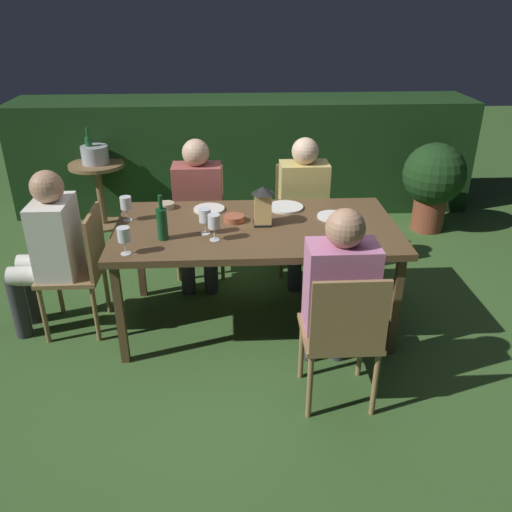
% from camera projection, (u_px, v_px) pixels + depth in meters
% --- Properties ---
extents(ground_plane, '(16.00, 16.00, 0.00)m').
position_uv_depth(ground_plane, '(256.00, 321.00, 3.82)').
color(ground_plane, '#385B28').
extents(dining_table, '(1.87, 0.98, 0.75)m').
position_uv_depth(dining_table, '(256.00, 233.00, 3.51)').
color(dining_table, brown).
rests_on(dining_table, ground).
extents(chair_head_near, '(0.40, 0.42, 0.87)m').
position_uv_depth(chair_head_near, '(81.00, 265.00, 3.55)').
color(chair_head_near, '#937047').
rests_on(chair_head_near, ground).
extents(person_in_cream, '(0.48, 0.38, 1.15)m').
position_uv_depth(person_in_cream, '(48.00, 246.00, 3.47)').
color(person_in_cream, white).
rests_on(person_in_cream, ground).
extents(chair_side_left_b, '(0.42, 0.40, 0.87)m').
position_uv_depth(chair_side_left_b, '(343.00, 333.00, 2.84)').
color(chair_side_left_b, '#937047').
rests_on(chair_side_left_b, ground).
extents(person_in_pink, '(0.38, 0.47, 1.15)m').
position_uv_depth(person_in_pink, '(337.00, 291.00, 2.95)').
color(person_in_pink, '#C675A3').
rests_on(person_in_pink, ground).
extents(chair_side_right_b, '(0.42, 0.40, 0.87)m').
position_uv_depth(chair_side_right_b, '(300.00, 212.00, 4.41)').
color(chair_side_right_b, '#937047').
rests_on(chair_side_right_b, ground).
extents(person_in_mustard, '(0.38, 0.47, 1.15)m').
position_uv_depth(person_in_mustard, '(304.00, 204.00, 4.17)').
color(person_in_mustard, tan).
rests_on(person_in_mustard, ground).
extents(chair_side_right_a, '(0.42, 0.40, 0.87)m').
position_uv_depth(chair_side_right_a, '(200.00, 214.00, 4.37)').
color(chair_side_right_a, '#937047').
rests_on(chair_side_right_a, ground).
extents(person_in_rust, '(0.38, 0.47, 1.15)m').
position_uv_depth(person_in_rust, '(198.00, 206.00, 4.13)').
color(person_in_rust, '#9E4C47').
rests_on(person_in_rust, ground).
extents(lantern_centerpiece, '(0.15, 0.15, 0.27)m').
position_uv_depth(lantern_centerpiece, '(263.00, 203.00, 3.45)').
color(lantern_centerpiece, black).
rests_on(lantern_centerpiece, dining_table).
extents(green_bottle_on_table, '(0.07, 0.07, 0.29)m').
position_uv_depth(green_bottle_on_table, '(162.00, 223.00, 3.25)').
color(green_bottle_on_table, '#144723').
rests_on(green_bottle_on_table, dining_table).
extents(wine_glass_a, '(0.08, 0.08, 0.17)m').
position_uv_depth(wine_glass_a, '(126.00, 204.00, 3.52)').
color(wine_glass_a, silver).
rests_on(wine_glass_a, dining_table).
extents(wine_glass_b, '(0.08, 0.08, 0.17)m').
position_uv_depth(wine_glass_b, '(214.00, 223.00, 3.23)').
color(wine_glass_b, silver).
rests_on(wine_glass_b, dining_table).
extents(wine_glass_c, '(0.08, 0.08, 0.17)m').
position_uv_depth(wine_glass_c, '(124.00, 236.00, 3.05)').
color(wine_glass_c, silver).
rests_on(wine_glass_c, dining_table).
extents(wine_glass_d, '(0.08, 0.08, 0.17)m').
position_uv_depth(wine_glass_d, '(205.00, 217.00, 3.32)').
color(wine_glass_d, silver).
rests_on(wine_glass_d, dining_table).
extents(plate_a, '(0.21, 0.21, 0.01)m').
position_uv_depth(plate_a, '(332.00, 216.00, 3.62)').
color(plate_a, white).
rests_on(plate_a, dining_table).
extents(plate_b, '(0.25, 0.25, 0.01)m').
position_uv_depth(plate_b, '(286.00, 207.00, 3.77)').
color(plate_b, white).
rests_on(plate_b, dining_table).
extents(plate_c, '(0.22, 0.22, 0.01)m').
position_uv_depth(plate_c, '(209.00, 209.00, 3.74)').
color(plate_c, white).
rests_on(plate_c, dining_table).
extents(bowl_olives, '(0.11, 0.11, 0.04)m').
position_uv_depth(bowl_olives, '(166.00, 205.00, 3.76)').
color(bowl_olives, '#BCAD8E').
rests_on(bowl_olives, dining_table).
extents(bowl_bread, '(0.14, 0.14, 0.04)m').
position_uv_depth(bowl_bread, '(234.00, 218.00, 3.54)').
color(bowl_bread, '#9E5138').
rests_on(bowl_bread, dining_table).
extents(side_table, '(0.54, 0.54, 0.65)m').
position_uv_depth(side_table, '(99.00, 185.00, 5.22)').
color(side_table, brown).
rests_on(side_table, ground).
extents(ice_bucket, '(0.26, 0.26, 0.34)m').
position_uv_depth(ice_bucket, '(95.00, 154.00, 5.08)').
color(ice_bucket, '#B2B7BF').
rests_on(ice_bucket, side_table).
extents(hedge_backdrop, '(4.79, 0.76, 1.16)m').
position_uv_depth(hedge_backdrop, '(244.00, 154.00, 5.71)').
color(hedge_backdrop, '#193816').
rests_on(hedge_backdrop, ground).
extents(potted_plant_by_hedge, '(0.60, 0.60, 0.87)m').
position_uv_depth(potted_plant_by_hedge, '(434.00, 179.00, 5.09)').
color(potted_plant_by_hedge, brown).
rests_on(potted_plant_by_hedge, ground).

